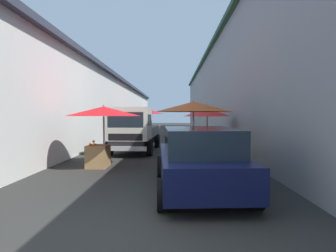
{
  "coord_description": "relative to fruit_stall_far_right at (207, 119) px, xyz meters",
  "views": [
    {
      "loc": [
        -3.48,
        -0.68,
        1.74
      ],
      "look_at": [
        9.6,
        -0.43,
        1.22
      ],
      "focal_mm": 29.08,
      "sensor_mm": 36.0,
      "label": 1
    }
  ],
  "objects": [
    {
      "name": "fruit_stall_near_left",
      "position": [
        9.4,
        3.51,
        0.14
      ],
      "size": [
        2.27,
        2.27,
        2.3
      ],
      "color": "#9E9EA3",
      "rests_on": "ground"
    },
    {
      "name": "fruit_stall_far_right",
      "position": [
        0.0,
        0.0,
        0.0
      ],
      "size": [
        2.14,
        2.14,
        2.16
      ],
      "color": "#9E9EA3",
      "rests_on": "ground"
    },
    {
      "name": "hatchback_car",
      "position": [
        -6.17,
        0.96,
        -0.84
      ],
      "size": [
        4.0,
        2.1,
        1.45
      ],
      "color": "#0F1438",
      "rests_on": "ground"
    },
    {
      "name": "vendor_by_crates",
      "position": [
        5.22,
        4.77,
        -0.64
      ],
      "size": [
        0.5,
        0.46,
        1.63
      ],
      "color": "navy",
      "rests_on": "ground"
    },
    {
      "name": "building_left_whitewash",
      "position": [
        6.84,
        9.18,
        0.75
      ],
      "size": [
        49.8,
        7.5,
        4.65
      ],
      "color": "silver",
      "rests_on": "ground"
    },
    {
      "name": "delivery_truck",
      "position": [
        -0.06,
        3.4,
        -0.54
      ],
      "size": [
        5.0,
        2.16,
        2.08
      ],
      "color": "black",
      "rests_on": "ground"
    },
    {
      "name": "building_right_concrete",
      "position": [
        6.84,
        -4.71,
        1.8
      ],
      "size": [
        49.8,
        7.5,
        6.73
      ],
      "color": "gray",
      "rests_on": "ground"
    },
    {
      "name": "fruit_stall_near_right",
      "position": [
        -3.14,
        0.83,
        0.15
      ],
      "size": [
        2.61,
        2.61,
        2.28
      ],
      "color": "#9E9EA3",
      "rests_on": "ground"
    },
    {
      "name": "ground",
      "position": [
        4.59,
        2.23,
        -1.58
      ],
      "size": [
        90.0,
        90.0,
        0.0
      ],
      "primitive_type": "plane",
      "color": "#282826"
    },
    {
      "name": "fruit_stall_far_left",
      "position": [
        -3.37,
        3.91,
        0.04
      ],
      "size": [
        2.48,
        2.48,
        2.11
      ],
      "color": "#9E9EA3",
      "rests_on": "ground"
    }
  ]
}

